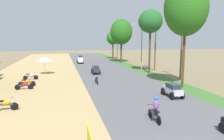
# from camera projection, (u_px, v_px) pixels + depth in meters

# --- Properties ---
(parked_motorbike_nearest) EXTENTS (1.80, 0.54, 0.94)m
(parked_motorbike_nearest) POSITION_uv_depth(u_px,v_px,m) (5.00, 104.00, 15.14)
(parked_motorbike_nearest) COLOR black
(parked_motorbike_nearest) RESTS_ON dirt_shoulder
(parked_motorbike_second) EXTENTS (1.80, 0.54, 0.94)m
(parked_motorbike_second) POSITION_uv_depth(u_px,v_px,m) (24.00, 85.00, 21.49)
(parked_motorbike_second) COLOR black
(parked_motorbike_second) RESTS_ON dirt_shoulder
(parked_motorbike_third) EXTENTS (1.80, 0.54, 0.94)m
(parked_motorbike_third) POSITION_uv_depth(u_px,v_px,m) (27.00, 82.00, 22.88)
(parked_motorbike_third) COLOR black
(parked_motorbike_third) RESTS_ON dirt_shoulder
(parked_motorbike_fourth) EXTENTS (1.80, 0.54, 0.94)m
(parked_motorbike_fourth) POSITION_uv_depth(u_px,v_px,m) (31.00, 76.00, 26.65)
(parked_motorbike_fourth) COLOR black
(parked_motorbike_fourth) RESTS_ON dirt_shoulder
(vendor_umbrella) EXTENTS (2.20, 2.20, 2.52)m
(vendor_umbrella) POSITION_uv_depth(u_px,v_px,m) (44.00, 59.00, 30.28)
(vendor_umbrella) COLOR #99999E
(vendor_umbrella) RESTS_ON dirt_shoulder
(median_tree_nearest) EXTENTS (4.37, 4.37, 10.97)m
(median_tree_nearest) POSITION_uv_depth(u_px,v_px,m) (186.00, 8.00, 21.36)
(median_tree_nearest) COLOR #4C351E
(median_tree_nearest) RESTS_ON median_strip
(median_tree_second) EXTENTS (3.52, 3.52, 9.32)m
(median_tree_second) POSITION_uv_depth(u_px,v_px,m) (150.00, 22.00, 30.95)
(median_tree_second) COLOR #4C351E
(median_tree_second) RESTS_ON median_strip
(median_tree_third) EXTENTS (4.64, 4.64, 9.25)m
(median_tree_third) POSITION_uv_depth(u_px,v_px,m) (121.00, 32.00, 45.11)
(median_tree_third) COLOR #4C351E
(median_tree_third) RESTS_ON median_strip
(median_tree_fourth) EXTENTS (3.19, 3.19, 7.08)m
(median_tree_fourth) POSITION_uv_depth(u_px,v_px,m) (113.00, 38.00, 53.97)
(median_tree_fourth) COLOR #4C351E
(median_tree_fourth) RESTS_ON median_strip
(streetlamp_near) EXTENTS (3.16, 0.20, 7.59)m
(streetlamp_near) POSITION_uv_depth(u_px,v_px,m) (142.00, 43.00, 34.34)
(streetlamp_near) COLOR gray
(streetlamp_near) RESTS_ON median_strip
(streetlamp_mid) EXTENTS (3.16, 0.20, 7.97)m
(streetlamp_mid) POSITION_uv_depth(u_px,v_px,m) (117.00, 41.00, 49.27)
(streetlamp_mid) COLOR gray
(streetlamp_mid) RESTS_ON median_strip
(utility_pole_near) EXTENTS (1.80, 0.20, 9.59)m
(utility_pole_near) POSITION_uv_depth(u_px,v_px,m) (155.00, 40.00, 34.46)
(utility_pole_near) COLOR brown
(utility_pole_near) RESTS_ON ground
(utility_pole_far) EXTENTS (1.80, 0.20, 8.36)m
(utility_pole_far) POSITION_uv_depth(u_px,v_px,m) (182.00, 45.00, 27.13)
(utility_pole_far) COLOR brown
(utility_pole_far) RESTS_ON ground
(car_sedan_silver) EXTENTS (1.10, 2.26, 1.19)m
(car_sedan_silver) POSITION_uv_depth(u_px,v_px,m) (173.00, 90.00, 18.64)
(car_sedan_silver) COLOR #B7BCC1
(car_sedan_silver) RESTS_ON road_strip
(car_sedan_charcoal) EXTENTS (1.10, 2.26, 1.19)m
(car_sedan_charcoal) POSITION_uv_depth(u_px,v_px,m) (96.00, 69.00, 31.07)
(car_sedan_charcoal) COLOR #282D33
(car_sedan_charcoal) RESTS_ON road_strip
(car_van_white) EXTENTS (1.19, 2.41, 1.67)m
(car_van_white) POSITION_uv_depth(u_px,v_px,m) (80.00, 59.00, 43.94)
(car_van_white) COLOR silver
(car_van_white) RESTS_ON road_strip
(motorbike_foreground_rider) EXTENTS (0.54, 1.80, 1.66)m
(motorbike_foreground_rider) POSITION_uv_depth(u_px,v_px,m) (155.00, 109.00, 13.08)
(motorbike_foreground_rider) COLOR black
(motorbike_foreground_rider) RESTS_ON road_strip
(motorbike_ahead_second) EXTENTS (0.54, 1.80, 0.94)m
(motorbike_ahead_second) POSITION_uv_depth(u_px,v_px,m) (96.00, 79.00, 24.35)
(motorbike_ahead_second) COLOR black
(motorbike_ahead_second) RESTS_ON road_strip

